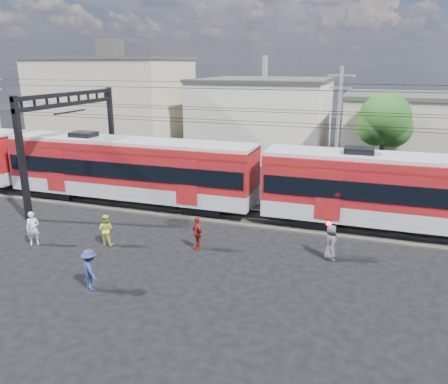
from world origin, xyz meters
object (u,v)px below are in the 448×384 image
(commuter_train, at_px, (133,168))
(crossing_signal, at_px, (328,231))
(pedestrian_c, at_px, (90,270))
(pedestrian_a, at_px, (33,228))

(commuter_train, height_order, crossing_signal, commuter_train)
(crossing_signal, bearing_deg, commuter_train, 162.43)
(pedestrian_c, height_order, crossing_signal, crossing_signal)
(commuter_train, xyz_separation_m, pedestrian_c, (3.90, -10.21, -1.55))
(pedestrian_a, distance_m, crossing_signal, 14.29)
(pedestrian_a, relative_size, crossing_signal, 0.97)
(crossing_signal, bearing_deg, pedestrian_a, -166.51)
(pedestrian_a, height_order, crossing_signal, crossing_signal)
(pedestrian_c, distance_m, crossing_signal, 10.59)
(pedestrian_a, xyz_separation_m, pedestrian_c, (5.38, -2.95, 0.01))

